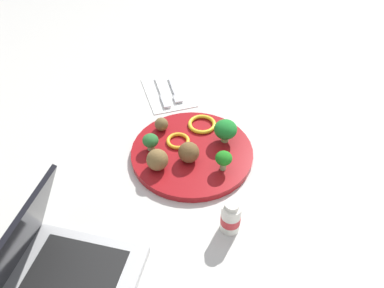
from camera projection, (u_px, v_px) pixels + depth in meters
The scene contains 14 objects.
ground_plane at pixel (192, 155), 0.91m from camera, with size 4.00×4.00×0.00m, color beige.
plate at pixel (192, 153), 0.91m from camera, with size 0.28×0.28×0.02m, color maroon.
broccoli_floret_far_rim at pixel (224, 159), 0.84m from camera, with size 0.04×0.04×0.05m.
broccoli_floret_near_rim at pixel (150, 141), 0.89m from camera, with size 0.04×0.04×0.04m.
broccoli_floret_back_right at pixel (226, 130), 0.90m from camera, with size 0.05×0.05×0.06m.
meatball_front_left at pixel (189, 152), 0.86m from camera, with size 0.05×0.05×0.05m, color brown.
meatball_far_rim at pixel (157, 160), 0.85m from camera, with size 0.05×0.05×0.05m, color brown.
meatball_front_right at pixel (161, 124), 0.94m from camera, with size 0.03×0.03×0.03m, color brown.
pepper_ring_mid_left at pixel (178, 141), 0.92m from camera, with size 0.06×0.06×0.01m, color yellow.
pepper_ring_near_rim at pixel (202, 124), 0.96m from camera, with size 0.07×0.07×0.01m, color yellow.
napkin at pixel (168, 92), 1.09m from camera, with size 0.17×0.12×0.01m, color white.
fork at pixel (175, 91), 1.08m from camera, with size 0.12×0.04×0.01m.
knife at pixel (162, 93), 1.08m from camera, with size 0.15×0.04×0.01m.
yogurt_bottle at pixel (231, 217), 0.74m from camera, with size 0.04×0.04×0.08m.
Camera 1 is at (0.59, -0.26, 0.64)m, focal length 36.80 mm.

